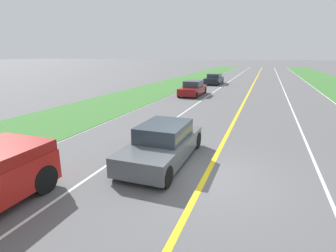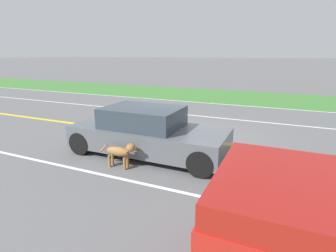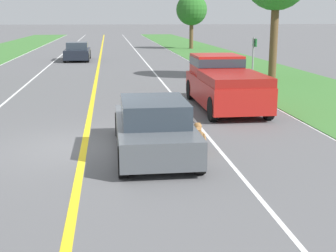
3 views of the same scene
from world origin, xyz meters
name	(u,v)px [view 2 (image 2 of 3)]	position (x,y,z in m)	size (l,w,h in m)	color
ground_plane	(190,139)	(0.00, 0.00, 0.00)	(400.00, 400.00, 0.00)	#5B5B5E
centre_divider_line	(190,139)	(0.00, 0.00, 0.00)	(0.18, 160.00, 0.01)	yellow
lane_edge_line_left	(229,105)	(-7.00, 0.00, 0.00)	(0.14, 160.00, 0.01)	white
lane_dash_same_dir	(139,183)	(3.50, 0.00, 0.00)	(0.10, 160.00, 0.01)	white
lane_dash_oncoming	(215,117)	(-3.50, 0.00, 0.00)	(0.10, 160.00, 0.01)	white
grass_verge_left	(238,97)	(-10.00, 0.00, 0.01)	(6.00, 160.00, 0.03)	#3D7533
ego_car	(147,133)	(1.79, -0.68, 0.65)	(1.89, 4.52, 1.39)	#51565B
dog	(121,152)	(2.96, -0.81, 0.45)	(0.25, 1.14, 0.73)	olive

